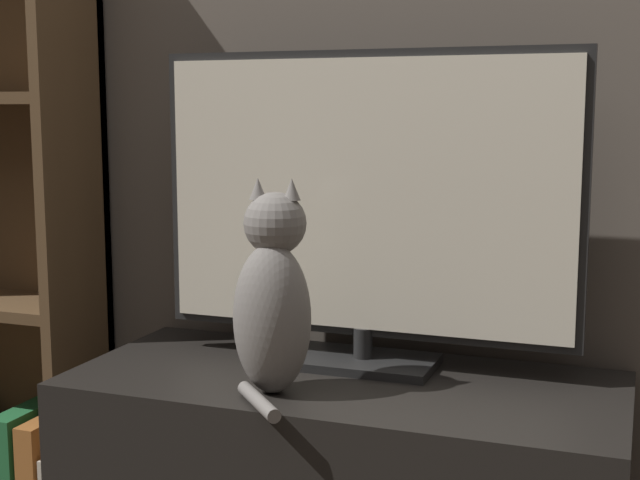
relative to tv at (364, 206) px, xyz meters
name	(u,v)px	position (x,y,z in m)	size (l,w,h in m)	color
wall_back	(387,24)	(-0.01, 0.21, 0.42)	(4.80, 0.05, 2.60)	#60564C
tv	(364,206)	(0.00, 0.00, 0.00)	(0.97, 0.20, 0.71)	black
cat	(273,299)	(-0.12, -0.24, -0.17)	(0.18, 0.29, 0.45)	gray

